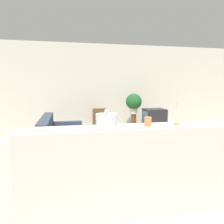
# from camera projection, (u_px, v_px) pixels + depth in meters

# --- Properties ---
(ground_plane) EXTENTS (14.00, 14.00, 0.00)m
(ground_plane) POSITION_uv_depth(u_px,v_px,m) (122.00, 187.00, 3.23)
(ground_plane) COLOR beige
(wall_back) EXTENTS (9.00, 0.06, 2.70)m
(wall_back) POSITION_uv_depth(u_px,v_px,m) (93.00, 91.00, 6.40)
(wall_back) COLOR silver
(wall_back) RESTS_ON ground_plane
(couch) EXTENTS (0.90, 1.87, 0.84)m
(couch) POSITION_uv_depth(u_px,v_px,m) (61.00, 142.00, 4.67)
(couch) COLOR #384256
(couch) RESTS_ON ground_plane
(tv_stand) EXTENTS (0.91, 0.51, 0.42)m
(tv_stand) POSITION_uv_depth(u_px,v_px,m) (154.00, 134.00, 5.81)
(tv_stand) COLOR brown
(tv_stand) RESTS_ON ground_plane
(television) EXTENTS (0.54, 0.48, 0.47)m
(television) POSITION_uv_depth(u_px,v_px,m) (154.00, 118.00, 5.76)
(television) COLOR #232328
(television) RESTS_ON tv_stand
(wooden_chair) EXTENTS (0.44, 0.44, 0.88)m
(wooden_chair) POSITION_uv_depth(u_px,v_px,m) (100.00, 124.00, 5.89)
(wooden_chair) COLOR brown
(wooden_chair) RESTS_ON ground_plane
(plant_stand) EXTENTS (0.14, 0.14, 0.71)m
(plant_stand) POSITION_uv_depth(u_px,v_px,m) (133.00, 126.00, 6.23)
(plant_stand) COLOR brown
(plant_stand) RESTS_ON ground_plane
(potted_plant) EXTENTS (0.45, 0.45, 0.57)m
(potted_plant) POSITION_uv_depth(u_px,v_px,m) (134.00, 102.00, 6.15)
(potted_plant) COLOR white
(potted_plant) RESTS_ON plant_stand
(foreground_counter) EXTENTS (2.65, 0.44, 1.02)m
(foreground_counter) POSITION_uv_depth(u_px,v_px,m) (135.00, 169.00, 2.59)
(foreground_counter) COLOR silver
(foreground_counter) RESTS_ON ground_plane
(decorative_bowl) EXTENTS (0.25, 0.25, 0.21)m
(decorative_bowl) POSITION_uv_depth(u_px,v_px,m) (107.00, 121.00, 2.45)
(decorative_bowl) COLOR silver
(decorative_bowl) RESTS_ON foreground_counter
(candle_jar) EXTENTS (0.08, 0.08, 0.11)m
(candle_jar) POSITION_uv_depth(u_px,v_px,m) (148.00, 122.00, 2.55)
(candle_jar) COLOR #C6844C
(candle_jar) RESTS_ON foreground_counter
(candlestick) EXTENTS (0.07, 0.07, 0.28)m
(candlestick) POSITION_uv_depth(u_px,v_px,m) (177.00, 117.00, 2.62)
(candlestick) COLOR #B7933D
(candlestick) RESTS_ON foreground_counter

